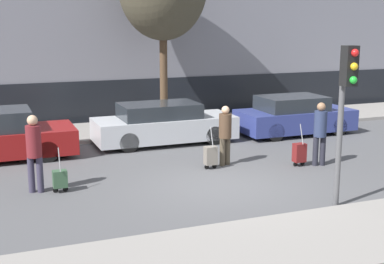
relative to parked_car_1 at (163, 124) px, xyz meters
name	(u,v)px	position (x,y,z in m)	size (l,w,h in m)	color
ground_plane	(222,185)	(-0.10, -4.73, -0.62)	(80.00, 80.00, 0.00)	#4C4C4F
sidewalk_near	(310,241)	(-0.10, -8.48, -0.56)	(28.00, 2.50, 0.12)	gray
sidewalk_far	(141,128)	(-0.10, 2.27, -0.56)	(28.00, 3.00, 0.12)	gray
building_facade	(115,1)	(-0.10, 5.60, 4.02)	(28.00, 2.32, 9.31)	slate
parked_car_1	(163,124)	(0.00, 0.00, 0.00)	(4.48, 1.72, 1.30)	#B7BABF
parked_car_2	(294,116)	(4.68, -0.27, 0.01)	(3.98, 1.78, 1.32)	navy
pedestrian_left	(34,149)	(-4.30, -3.68, 0.41)	(0.34, 0.34, 1.80)	#383347
trolley_left	(60,179)	(-3.79, -3.88, -0.31)	(0.34, 0.29, 1.05)	#335138
pedestrian_center	(225,132)	(0.72, -3.12, 0.30)	(0.34, 0.34, 1.63)	#4C4233
trolley_center	(211,156)	(0.21, -3.33, -0.26)	(0.34, 0.29, 1.14)	slate
pedestrian_right	(320,130)	(3.08, -4.09, 0.36)	(0.34, 0.34, 1.73)	#23232D
trolley_right	(299,153)	(2.55, -3.95, -0.25)	(0.34, 0.29, 1.16)	maroon
traffic_light	(346,94)	(1.52, -7.10, 1.81)	(0.28, 0.47, 3.39)	#515154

